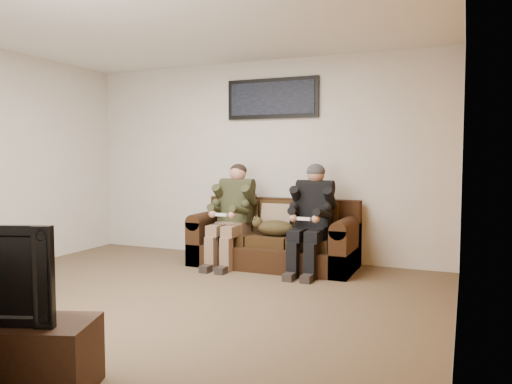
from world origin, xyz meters
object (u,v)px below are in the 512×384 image
at_px(sofa, 276,241).
at_px(person_left, 232,209).
at_px(person_right, 312,212).
at_px(cat, 274,227).
at_px(framed_poster, 272,98).

height_order(sofa, person_left, person_left).
relative_size(person_right, cat, 1.92).
relative_size(person_left, person_right, 0.99).
bearing_deg(person_right, person_left, -179.98).
relative_size(person_left, cat, 1.90).
distance_m(person_left, framed_poster, 1.54).
height_order(person_left, person_right, person_right).
bearing_deg(framed_poster, cat, -66.92).
bearing_deg(person_right, sofa, 162.08).
relative_size(sofa, person_left, 1.59).
distance_m(person_right, framed_poster, 1.67).
relative_size(sofa, person_right, 1.58).
bearing_deg(sofa, person_right, -17.92).
bearing_deg(person_left, cat, -2.34).
xyz_separation_m(sofa, person_right, (0.51, -0.16, 0.39)).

